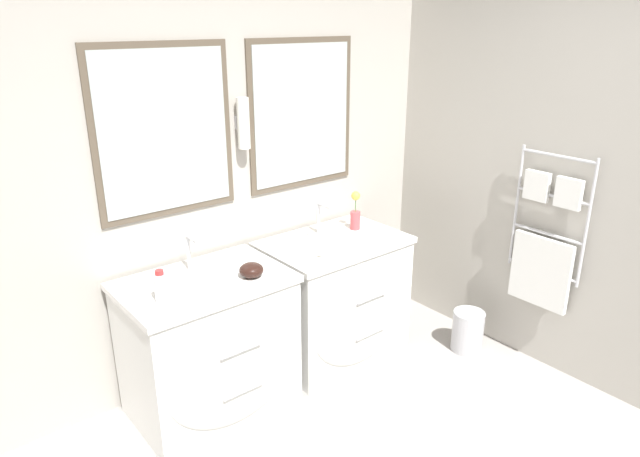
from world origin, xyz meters
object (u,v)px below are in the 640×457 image
object	(u,v)px
toiletry_bottle	(161,287)
waste_bin	(468,330)
vanity_right	(337,298)
amenity_bowl	(251,270)
flower_vase	(355,213)
vanity_left	(212,347)

from	to	relation	value
toiletry_bottle	waste_bin	distance (m)	2.12
toiletry_bottle	waste_bin	bearing A→B (deg)	-13.64
waste_bin	vanity_right	bearing A→B (deg)	143.61
amenity_bowl	flower_vase	distance (m)	0.97
vanity_left	flower_vase	world-z (taller)	flower_vase
vanity_right	amenity_bowl	size ratio (longest dim) A/B	6.72
amenity_bowl	flower_vase	xyz separation A→B (m)	(0.95, 0.20, 0.07)
vanity_right	flower_vase	bearing A→B (deg)	23.55
flower_vase	waste_bin	xyz separation A→B (m)	(0.48, -0.63, -0.77)
vanity_left	waste_bin	distance (m)	1.75
flower_vase	waste_bin	size ratio (longest dim) A/B	0.92
amenity_bowl	toiletry_bottle	bearing A→B (deg)	176.28
vanity_left	vanity_right	bearing A→B (deg)	0.00
vanity_left	waste_bin	xyz separation A→B (m)	(1.64, -0.53, -0.26)
vanity_left	waste_bin	world-z (taller)	vanity_left
flower_vase	toiletry_bottle	bearing A→B (deg)	-173.49
amenity_bowl	vanity_left	bearing A→B (deg)	156.97
vanity_right	amenity_bowl	distance (m)	0.84
waste_bin	vanity_left	bearing A→B (deg)	162.17
vanity_right	waste_bin	xyz separation A→B (m)	(0.72, -0.53, -0.26)
toiletry_bottle	flower_vase	bearing A→B (deg)	6.51
vanity_right	vanity_left	bearing A→B (deg)	180.00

